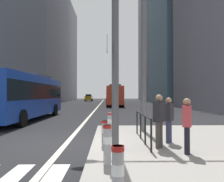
{
  "coord_description": "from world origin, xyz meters",
  "views": [
    {
      "loc": [
        1.55,
        -8.38,
        1.82
      ],
      "look_at": [
        2.22,
        29.98,
        2.44
      ],
      "focal_mm": 36.65,
      "sensor_mm": 36.0,
      "label": 1
    }
  ],
  "objects_px": {
    "bollard_front": "(118,173)",
    "car_oncoming_mid": "(89,98)",
    "city_bus_blue_oncoming": "(26,94)",
    "pedestrian_walking": "(159,118)",
    "bollard_right": "(104,132)",
    "bollard_back": "(110,123)",
    "pedestrian_far": "(187,123)",
    "car_receding_near": "(111,98)",
    "street_lamp_post": "(143,19)",
    "city_bus_red_receding": "(115,95)",
    "traffic_signal_gantry": "(53,21)",
    "city_bus_red_distant": "(112,95)",
    "pedestrian_waiting": "(169,118)",
    "bollard_left": "(107,143)"
  },
  "relations": [
    {
      "from": "city_bus_red_receding",
      "to": "car_receding_near",
      "type": "xyz_separation_m",
      "value": [
        -0.39,
        27.7,
        -0.85
      ]
    },
    {
      "from": "pedestrian_walking",
      "to": "bollard_right",
      "type": "bearing_deg",
      "value": 173.54
    },
    {
      "from": "city_bus_blue_oncoming",
      "to": "pedestrian_walking",
      "type": "height_order",
      "value": "city_bus_blue_oncoming"
    },
    {
      "from": "city_bus_red_distant",
      "to": "bollard_back",
      "type": "bearing_deg",
      "value": -91.01
    },
    {
      "from": "pedestrian_far",
      "to": "car_receding_near",
      "type": "bearing_deg",
      "value": 91.44
    },
    {
      "from": "bollard_front",
      "to": "bollard_right",
      "type": "distance_m",
      "value": 3.98
    },
    {
      "from": "bollard_right",
      "to": "bollard_back",
      "type": "xyz_separation_m",
      "value": [
        0.19,
        2.23,
        0.04
      ]
    },
    {
      "from": "city_bus_red_receding",
      "to": "pedestrian_far",
      "type": "distance_m",
      "value": 31.42
    },
    {
      "from": "city_bus_blue_oncoming",
      "to": "bollard_back",
      "type": "bearing_deg",
      "value": -49.03
    },
    {
      "from": "city_bus_red_receding",
      "to": "pedestrian_walking",
      "type": "distance_m",
      "value": 30.69
    },
    {
      "from": "street_lamp_post",
      "to": "car_oncoming_mid",
      "type": "bearing_deg",
      "value": 97.49
    },
    {
      "from": "car_oncoming_mid",
      "to": "traffic_signal_gantry",
      "type": "bearing_deg",
      "value": -86.29
    },
    {
      "from": "city_bus_blue_oncoming",
      "to": "city_bus_red_receding",
      "type": "height_order",
      "value": "same"
    },
    {
      "from": "car_receding_near",
      "to": "street_lamp_post",
      "type": "relative_size",
      "value": 0.54
    },
    {
      "from": "bollard_front",
      "to": "pedestrian_waiting",
      "type": "height_order",
      "value": "pedestrian_waiting"
    },
    {
      "from": "traffic_signal_gantry",
      "to": "street_lamp_post",
      "type": "distance_m",
      "value": 4.88
    },
    {
      "from": "bollard_front",
      "to": "car_oncoming_mid",
      "type": "bearing_deg",
      "value": 95.23
    },
    {
      "from": "street_lamp_post",
      "to": "bollard_front",
      "type": "height_order",
      "value": "street_lamp_post"
    },
    {
      "from": "bollard_back",
      "to": "car_oncoming_mid",
      "type": "bearing_deg",
      "value": 95.76
    },
    {
      "from": "car_oncoming_mid",
      "to": "traffic_signal_gantry",
      "type": "height_order",
      "value": "traffic_signal_gantry"
    },
    {
      "from": "bollard_left",
      "to": "pedestrian_walking",
      "type": "xyz_separation_m",
      "value": [
        1.62,
        1.72,
        0.4
      ]
    },
    {
      "from": "city_bus_red_distant",
      "to": "pedestrian_waiting",
      "type": "relative_size",
      "value": 7.37
    },
    {
      "from": "city_bus_blue_oncoming",
      "to": "bollard_back",
      "type": "xyz_separation_m",
      "value": [
        6.0,
        -6.91,
        -1.18
      ]
    },
    {
      "from": "car_receding_near",
      "to": "street_lamp_post",
      "type": "xyz_separation_m",
      "value": [
        0.87,
        -55.12,
        4.29
      ]
    },
    {
      "from": "car_receding_near",
      "to": "pedestrian_waiting",
      "type": "bearing_deg",
      "value": -88.64
    },
    {
      "from": "city_bus_red_receding",
      "to": "pedestrian_far",
      "type": "bearing_deg",
      "value": -88.0
    },
    {
      "from": "street_lamp_post",
      "to": "pedestrian_far",
      "type": "height_order",
      "value": "street_lamp_post"
    },
    {
      "from": "city_bus_blue_oncoming",
      "to": "bollard_right",
      "type": "distance_m",
      "value": 10.9
    },
    {
      "from": "street_lamp_post",
      "to": "bollard_back",
      "type": "bearing_deg",
      "value": -151.73
    },
    {
      "from": "street_lamp_post",
      "to": "pedestrian_walking",
      "type": "height_order",
      "value": "street_lamp_post"
    },
    {
      "from": "city_bus_red_receding",
      "to": "pedestrian_waiting",
      "type": "distance_m",
      "value": 29.92
    },
    {
      "from": "city_bus_blue_oncoming",
      "to": "pedestrian_far",
      "type": "bearing_deg",
      "value": -50.89
    },
    {
      "from": "street_lamp_post",
      "to": "bollard_right",
      "type": "distance_m",
      "value": 5.85
    },
    {
      "from": "bollard_right",
      "to": "pedestrian_far",
      "type": "bearing_deg",
      "value": -21.04
    },
    {
      "from": "car_oncoming_mid",
      "to": "bollard_back",
      "type": "bearing_deg",
      "value": -84.24
    },
    {
      "from": "city_bus_blue_oncoming",
      "to": "pedestrian_waiting",
      "type": "distance_m",
      "value": 11.77
    },
    {
      "from": "city_bus_red_receding",
      "to": "city_bus_red_distant",
      "type": "distance_m",
      "value": 18.26
    },
    {
      "from": "bollard_right",
      "to": "bollard_back",
      "type": "height_order",
      "value": "bollard_back"
    },
    {
      "from": "car_receding_near",
      "to": "pedestrian_waiting",
      "type": "distance_m",
      "value": 57.61
    },
    {
      "from": "bollard_front",
      "to": "pedestrian_walking",
      "type": "relative_size",
      "value": 0.55
    },
    {
      "from": "city_bus_blue_oncoming",
      "to": "city_bus_red_receding",
      "type": "xyz_separation_m",
      "value": [
        7.07,
        21.34,
        0.0
      ]
    },
    {
      "from": "city_bus_red_distant",
      "to": "pedestrian_waiting",
      "type": "bearing_deg",
      "value": -88.54
    },
    {
      "from": "bollard_back",
      "to": "car_receding_near",
      "type": "bearing_deg",
      "value": 89.31
    },
    {
      "from": "pedestrian_walking",
      "to": "city_bus_blue_oncoming",
      "type": "bearing_deg",
      "value": 128.9
    },
    {
      "from": "pedestrian_waiting",
      "to": "bollard_back",
      "type": "bearing_deg",
      "value": 141.34
    },
    {
      "from": "traffic_signal_gantry",
      "to": "city_bus_blue_oncoming",
      "type": "bearing_deg",
      "value": 114.1
    },
    {
      "from": "bollard_front",
      "to": "bollard_right",
      "type": "relative_size",
      "value": 1.1
    },
    {
      "from": "city_bus_red_receding",
      "to": "car_oncoming_mid",
      "type": "distance_m",
      "value": 26.69
    },
    {
      "from": "city_bus_red_receding",
      "to": "bollard_right",
      "type": "xyz_separation_m",
      "value": [
        -1.26,
        -30.48,
        -1.22
      ]
    },
    {
      "from": "pedestrian_walking",
      "to": "pedestrian_far",
      "type": "xyz_separation_m",
      "value": [
        0.64,
        -0.71,
        -0.07
      ]
    }
  ]
}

